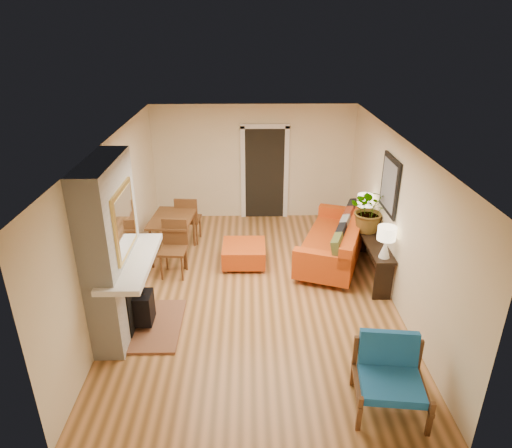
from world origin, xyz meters
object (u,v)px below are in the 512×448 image
object	(u,v)px
console_table	(372,245)
lamp_far	(365,205)
lamp_near	(386,238)
houseplant	(370,209)
blue_chair	(390,371)
ottoman	(244,253)
sofa	(338,241)
dining_table	(177,225)

from	to	relation	value
console_table	lamp_far	world-z (taller)	lamp_far
lamp_near	houseplant	distance (m)	1.01
blue_chair	lamp_near	size ratio (longest dim) A/B	1.68
ottoman	houseplant	bearing A→B (deg)	-2.62
ottoman	console_table	bearing A→B (deg)	-9.80
ottoman	lamp_far	world-z (taller)	lamp_far
lamp_far	houseplant	size ratio (longest dim) A/B	0.64
lamp_near	houseplant	size ratio (longest dim) A/B	0.64
ottoman	blue_chair	xyz separation A→B (m)	(1.75, -3.44, 0.23)
lamp_near	sofa	bearing A→B (deg)	111.96
lamp_near	houseplant	world-z (taller)	houseplant
console_table	lamp_near	bearing A→B (deg)	-90.00
console_table	lamp_far	bearing A→B (deg)	90.00
lamp_near	houseplant	bearing A→B (deg)	90.57
sofa	dining_table	bearing A→B (deg)	176.17
console_table	houseplant	xyz separation A→B (m)	(-0.01, 0.29, 0.57)
dining_table	lamp_near	size ratio (longest dim) A/B	3.53
blue_chair	lamp_near	distance (m)	2.46
blue_chair	houseplant	bearing A→B (deg)	80.98
console_table	lamp_near	distance (m)	0.87
console_table	lamp_near	world-z (taller)	lamp_near
lamp_far	houseplant	distance (m)	0.44
ottoman	lamp_far	size ratio (longest dim) A/B	1.49
dining_table	houseplant	world-z (taller)	houseplant
lamp_near	lamp_far	world-z (taller)	same
dining_table	lamp_far	bearing A→B (deg)	-0.13
lamp_far	houseplant	xyz separation A→B (m)	(-0.01, -0.43, 0.08)
dining_table	lamp_far	size ratio (longest dim) A/B	3.53
blue_chair	dining_table	distance (m)	4.84
ottoman	lamp_near	size ratio (longest dim) A/B	1.49
blue_chair	dining_table	world-z (taller)	dining_table
sofa	dining_table	size ratio (longest dim) A/B	1.33
blue_chair	lamp_far	size ratio (longest dim) A/B	1.68
sofa	console_table	size ratio (longest dim) A/B	1.37
sofa	blue_chair	world-z (taller)	sofa
houseplant	lamp_near	bearing A→B (deg)	-89.43
sofa	lamp_far	size ratio (longest dim) A/B	4.68
sofa	ottoman	distance (m)	1.80
ottoman	blue_chair	world-z (taller)	blue_chair
ottoman	blue_chair	distance (m)	3.86
lamp_near	lamp_far	bearing A→B (deg)	90.00
blue_chair	lamp_near	xyz separation A→B (m)	(0.54, 2.33, 0.60)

